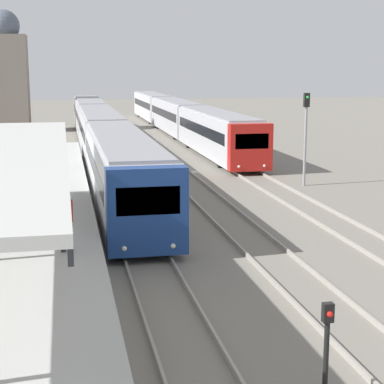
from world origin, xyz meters
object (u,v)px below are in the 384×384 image
Objects in this scene: person_on_platform at (66,219)px; signal_post_near at (327,339)px; train_near at (100,131)px; train_far at (176,115)px; signal_mast_far at (306,128)px.

signal_post_near is (4.59, -7.25, -0.78)m from person_on_platform.
signal_post_near is (2.13, -33.47, -0.61)m from train_near.
signal_post_near is (-5.65, -47.91, -0.57)m from train_far.
train_near is 16.40m from train_far.
train_near is at bearing -118.34° from train_far.
signal_mast_far reaches higher than train_near.
signal_post_near is 0.38× the size of signal_mast_far.
person_on_platform is 0.92× the size of signal_post_near.
train_far is 10.21× the size of signal_mast_far.
train_near is 33.54m from signal_post_near.
person_on_platform is at bearing -132.40° from signal_mast_far.
train_near is 10.53× the size of signal_mast_far.
person_on_platform is 0.03× the size of train_near.
signal_mast_far reaches higher than person_on_platform.
train_near reaches higher than signal_post_near.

